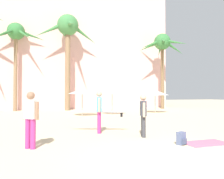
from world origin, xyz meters
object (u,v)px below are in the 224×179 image
Objects in this scene: cafe_umbrella_0 at (112,90)px; person_near_left at (143,114)px; palm_tree_center at (162,46)px; cafe_umbrella_3 at (155,93)px; palm_tree_far_left at (68,33)px; cafe_umbrella_2 at (82,91)px; beach_towel at (206,143)px; person_far_left at (98,111)px; backpack at (181,139)px; palm_tree_right at (16,37)px; person_mid_right at (31,117)px.

cafe_umbrella_0 is 1.38× the size of person_near_left.
palm_tree_center reaches higher than cafe_umbrella_0.
palm_tree_far_left is at bearing 139.30° from cafe_umbrella_3.
cafe_umbrella_2 is 9.10m from person_near_left.
palm_tree_far_left is at bearing 96.18° from beach_towel.
palm_tree_center is 8.78m from cafe_umbrella_3.
beach_towel is (-5.17, -11.67, -1.85)m from cafe_umbrella_3.
cafe_umbrella_3 is 1.62× the size of beach_towel.
palm_tree_center is at bearing 50.93° from cafe_umbrella_3.
cafe_umbrella_3 is 11.63m from person_far_left.
cafe_umbrella_3 is at bearing 136.37° from backpack.
person_mid_right is (1.54, -17.43, -6.67)m from palm_tree_right.
palm_tree_far_left is 4.09× the size of cafe_umbrella_3.
cafe_umbrella_2 reaches higher than cafe_umbrella_3.
person_far_left is at bearing -114.22° from cafe_umbrella_0.
person_near_left is at bearing -87.33° from cafe_umbrella_2.
person_far_left is at bearing -164.84° from backpack.
person_mid_right is (-10.75, -10.41, -0.91)m from cafe_umbrella_3.
palm_tree_center is at bearing 33.08° from cafe_umbrella_0.
cafe_umbrella_3 is 14.99m from person_mid_right.
person_far_left is 3.42m from person_mid_right.
palm_tree_center is 16.59m from palm_tree_right.
backpack is 3.76m from person_far_left.
person_far_left reaches higher than beach_towel.
beach_towel is at bearing -69.15° from palm_tree_right.
palm_tree_right is 3.42× the size of person_far_left.
backpack is at bearing -98.64° from cafe_umbrella_0.
palm_tree_center is 3.99× the size of cafe_umbrella_0.
palm_tree_right reaches higher than cafe_umbrella_2.
palm_tree_center is at bearing 76.83° from person_near_left.
palm_tree_far_left is at bearing 114.10° from person_near_left.
beach_towel is (-0.78, -11.25, -2.01)m from cafe_umbrella_0.
palm_tree_right is at bearing 170.01° from palm_tree_far_left.
palm_tree_right is 5.26× the size of person_mid_right.
palm_tree_far_left reaches higher than cafe_umbrella_0.
palm_tree_right is 4.18× the size of cafe_umbrella_2.
beach_towel is at bearing 146.07° from person_far_left.
beach_towel is 0.90× the size of person_mid_right.
beach_towel is 5.80m from person_mid_right.
palm_tree_far_left reaches higher than cafe_umbrella_3.
palm_tree_right is at bearing 48.18° from person_mid_right.
beach_towel is (1.92, -17.77, -8.38)m from palm_tree_far_left.
palm_tree_far_left is 9.54m from cafe_umbrella_2.
person_far_left is at bearing -131.89° from palm_tree_center.
palm_tree_far_left is 4.52× the size of cafe_umbrella_0.
palm_tree_far_left is at bearing 112.51° from cafe_umbrella_0.
palm_tree_right reaches higher than beach_towel.
person_mid_right is at bearing -133.80° from palm_tree_center.
cafe_umbrella_0 is at bearing -98.92° from person_far_left.
cafe_umbrella_2 is at bearing -151.54° from palm_tree_center.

